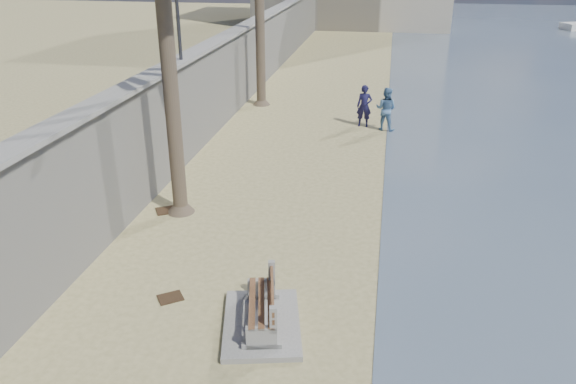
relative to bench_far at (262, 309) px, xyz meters
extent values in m
cube|color=gray|center=(-4.90, 17.15, 1.34)|extent=(0.45, 70.00, 3.50)
cube|color=gray|center=(-4.90, 17.15, 3.14)|extent=(0.80, 70.00, 0.12)
cube|color=gray|center=(0.00, 0.00, -0.35)|extent=(2.00, 2.55, 0.12)
cylinder|color=brown|center=(-3.51, 4.85, 3.47)|extent=(0.42, 0.42, 7.78)
cylinder|color=brown|center=(-3.83, 17.05, 3.91)|extent=(0.44, 0.44, 8.66)
imported|color=#151335|center=(1.29, 14.38, 0.60)|extent=(0.73, 0.50, 2.03)
imported|color=teal|center=(2.20, 13.99, 0.59)|extent=(1.14, 1.00, 2.01)
cube|color=#382616|center=(-3.93, 4.86, -0.40)|extent=(0.85, 0.80, 0.03)
cube|color=#382616|center=(-2.22, 0.61, -0.40)|extent=(0.67, 0.65, 0.03)
camera|label=1|loc=(2.19, -9.20, 6.78)|focal=35.00mm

